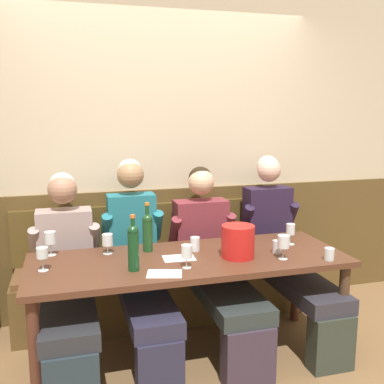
{
  "coord_description": "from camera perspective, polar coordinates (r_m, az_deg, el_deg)",
  "views": [
    {
      "loc": [
        -0.79,
        -2.65,
        1.71
      ],
      "look_at": [
        0.1,
        0.46,
        1.12
      ],
      "focal_mm": 42.73,
      "sensor_mm": 36.0,
      "label": 1
    }
  ],
  "objects": [
    {
      "name": "tasting_sheet_right_guest",
      "position": [
        2.81,
        -3.46,
        -10.14
      ],
      "size": [
        0.24,
        0.2,
        0.0
      ],
      "primitive_type": "cube",
      "rotation": [
        0.0,
        0.0,
        -0.27
      ],
      "color": "white",
      "rests_on": "dining_table"
    },
    {
      "name": "room_wall_back",
      "position": [
        3.84,
        -4.03,
        5.61
      ],
      "size": [
        6.8,
        0.08,
        2.8
      ],
      "primitive_type": "cube",
      "color": "beige",
      "rests_on": "ground"
    },
    {
      "name": "wine_glass_right_end",
      "position": [
        3.2,
        -10.51,
        -5.95
      ],
      "size": [
        0.07,
        0.07,
        0.14
      ],
      "color": "silver",
      "rests_on": "dining_table"
    },
    {
      "name": "person_center_right_seat",
      "position": [
        3.32,
        -15.42,
        -9.35
      ],
      "size": [
        0.51,
        1.21,
        1.25
      ],
      "color": "#24313B",
      "rests_on": "ground"
    },
    {
      "name": "ice_bucket",
      "position": [
        3.09,
        5.75,
        -6.15
      ],
      "size": [
        0.22,
        0.22,
        0.22
      ],
      "primitive_type": "cylinder",
      "color": "red",
      "rests_on": "dining_table"
    },
    {
      "name": "water_tumbler_right",
      "position": [
        3.22,
        0.39,
        -6.51
      ],
      "size": [
        0.07,
        0.07,
        0.1
      ],
      "primitive_type": "cylinder",
      "color": "silver",
      "rests_on": "dining_table"
    },
    {
      "name": "dining_table",
      "position": [
        3.12,
        -0.33,
        -9.59
      ],
      "size": [
        2.12,
        0.79,
        0.73
      ],
      "color": "#512E1E",
      "rests_on": "ground"
    },
    {
      "name": "person_left_seat",
      "position": [
        3.7,
        11.44,
        -6.73
      ],
      "size": [
        0.49,
        1.2,
        1.33
      ],
      "color": "#2F362D",
      "rests_on": "ground"
    },
    {
      "name": "wine_glass_mid_right",
      "position": [
        2.87,
        -0.66,
        -7.57
      ],
      "size": [
        0.07,
        0.07,
        0.15
      ],
      "color": "silver",
      "rests_on": "dining_table"
    },
    {
      "name": "wine_bottle_amber_mid",
      "position": [
        2.83,
        -7.34,
        -6.68
      ],
      "size": [
        0.07,
        0.07,
        0.35
      ],
      "color": "#133E1E",
      "rests_on": "dining_table"
    },
    {
      "name": "ground_plane",
      "position": [
        3.26,
        0.57,
        -21.6
      ],
      "size": [
        6.8,
        6.8,
        0.02
      ],
      "primitive_type": "cube",
      "color": "brown",
      "rests_on": "ground"
    },
    {
      "name": "water_tumbler_center",
      "position": [
        3.17,
        16.77,
        -7.43
      ],
      "size": [
        0.06,
        0.06,
        0.08
      ],
      "primitive_type": "cylinder",
      "color": "silver",
      "rests_on": "dining_table"
    },
    {
      "name": "wine_glass_center_front",
      "position": [
        3.25,
        -17.28,
        -5.62
      ],
      "size": [
        0.08,
        0.08,
        0.17
      ],
      "color": "silver",
      "rests_on": "dining_table"
    },
    {
      "name": "tasting_sheet_left_guest",
      "position": [
        3.08,
        -1.64,
        -8.23
      ],
      "size": [
        0.22,
        0.16,
        0.0
      ],
      "primitive_type": "cube",
      "rotation": [
        0.0,
        0.0,
        -0.06
      ],
      "color": "white",
      "rests_on": "dining_table"
    },
    {
      "name": "wine_glass_left_end",
      "position": [
        2.97,
        -18.19,
        -7.38
      ],
      "size": [
        0.07,
        0.07,
        0.15
      ],
      "color": "silver",
      "rests_on": "dining_table"
    },
    {
      "name": "person_center_left_seat",
      "position": [
        3.35,
        -6.66,
        -8.27
      ],
      "size": [
        0.47,
        1.21,
        1.34
      ],
      "color": "#27263C",
      "rests_on": "ground"
    },
    {
      "name": "wine_glass_by_bottle",
      "position": [
        3.43,
        12.2,
        -4.71
      ],
      "size": [
        0.07,
        0.07,
        0.15
      ],
      "color": "silver",
      "rests_on": "dining_table"
    },
    {
      "name": "wine_glass_center_rear",
      "position": [
        3.09,
        11.35,
        -6.23
      ],
      "size": [
        0.08,
        0.08,
        0.16
      ],
      "color": "silver",
      "rests_on": "dining_table"
    },
    {
      "name": "wall_bench",
      "position": [
        3.84,
        -2.99,
        -11.58
      ],
      "size": [
        2.42,
        0.42,
        0.94
      ],
      "color": "brown",
      "rests_on": "ground"
    },
    {
      "name": "wood_wainscot_panel",
      "position": [
        3.95,
        -3.71,
        -7.18
      ],
      "size": [
        6.8,
        0.03,
        1.05
      ],
      "primitive_type": "cube",
      "color": "brown",
      "rests_on": "ground"
    },
    {
      "name": "water_tumbler_left",
      "position": [
        3.23,
        10.54,
        -6.73
      ],
      "size": [
        0.06,
        0.06,
        0.09
      ],
      "primitive_type": "cylinder",
      "color": "silver",
      "rests_on": "dining_table"
    },
    {
      "name": "wine_bottle_green_tall",
      "position": [
        3.2,
        -5.57,
        -4.85
      ],
      "size": [
        0.07,
        0.07,
        0.35
      ],
      "color": "#1A431D",
      "rests_on": "dining_table"
    },
    {
      "name": "person_right_seat",
      "position": [
        3.48,
        2.72,
        -8.18
      ],
      "size": [
        0.54,
        1.21,
        1.26
      ],
      "color": "#372C3B",
      "rests_on": "ground"
    }
  ]
}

